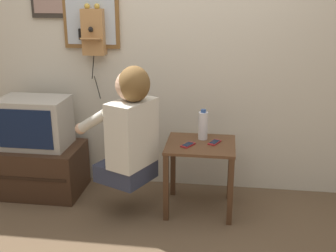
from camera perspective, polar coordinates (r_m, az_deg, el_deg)
name	(u,v)px	position (r m, az deg, el deg)	size (l,w,h in m)	color
ground_plane	(149,247)	(3.04, -2.63, -16.04)	(14.00, 14.00, 0.00)	brown
wall_back	(169,43)	(3.58, 0.18, 11.23)	(6.80, 0.05, 2.55)	beige
side_table	(200,158)	(3.31, 4.40, -4.30)	(0.53, 0.47, 0.56)	#51331E
person	(129,127)	(3.13, -5.24, -0.13)	(0.62, 0.56, 0.90)	#2D3347
tv_stand	(42,169)	(3.84, -16.67, -5.60)	(0.69, 0.50, 0.42)	#382316
television	(35,122)	(3.71, -17.61, 0.46)	(0.56, 0.37, 0.42)	#ADA89E
wall_phone_antique	(94,32)	(3.62, -10.05, 12.47)	(0.23, 0.19, 0.79)	#AD7A47
wall_mirror	(90,7)	(3.66, -10.46, 15.60)	(0.47, 0.03, 0.68)	brown
cell_phone_held	(188,145)	(3.22, 2.72, -2.56)	(0.11, 0.14, 0.01)	maroon
cell_phone_spare	(215,142)	(3.29, 6.33, -2.21)	(0.11, 0.14, 0.01)	maroon
water_bottle	(203,125)	(3.33, 4.77, 0.10)	(0.08, 0.08, 0.24)	silver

